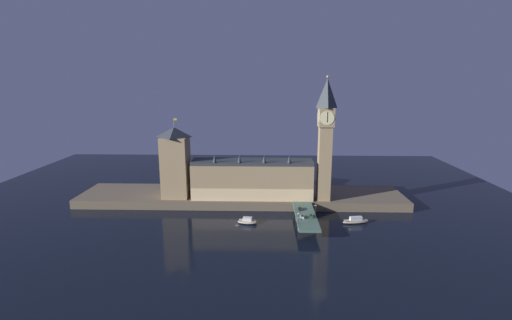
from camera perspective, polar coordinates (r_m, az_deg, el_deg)
name	(u,v)px	position (r m, az deg, el deg)	size (l,w,h in m)	color
ground_plane	(237,221)	(222.58, -2.89, -9.41)	(400.00, 400.00, 0.00)	black
embankment	(242,197)	(258.27, -2.23, -5.65)	(220.00, 42.00, 5.73)	brown
parliament_hall	(252,179)	(244.17, -0.57, -2.93)	(78.71, 17.80, 30.23)	#9E845B
clock_tower	(325,136)	(237.30, 10.63, 3.70)	(9.95, 10.06, 79.04)	#9E845B
victoria_tower	(175,162)	(249.35, -12.29, -0.34)	(17.16, 17.16, 52.47)	#9E845B
bridge	(306,217)	(216.71, 7.63, -8.73)	(11.53, 46.00, 6.61)	#476656
car_northbound_lead	(300,209)	(223.06, 6.78, -7.42)	(1.99, 4.68, 1.60)	black
car_northbound_trail	(302,217)	(210.47, 7.11, -8.65)	(1.94, 4.67, 1.54)	white
car_southbound_lead	(311,216)	(212.16, 8.46, -8.52)	(1.93, 4.43, 1.55)	#235633
pedestrian_near_rail	(298,218)	(207.03, 6.49, -8.93)	(0.38, 0.38, 1.77)	black
pedestrian_mid_walk	(315,213)	(216.51, 8.99, -8.05)	(0.38, 0.38, 1.76)	black
pedestrian_far_rail	(296,209)	(221.95, 6.15, -7.46)	(0.38, 0.38, 1.75)	black
street_lamp_near	(298,217)	(200.48, 6.54, -8.72)	(1.34, 0.60, 6.32)	#2D3333
street_lamp_mid	(315,208)	(215.49, 9.13, -7.35)	(1.34, 0.60, 5.99)	#2D3333
boat_upstream	(247,221)	(218.78, -1.33, -9.41)	(12.16, 6.52, 3.77)	#B2A893
boat_downstream	(356,221)	(226.47, 15.09, -9.04)	(16.09, 6.09, 4.18)	#B2A893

